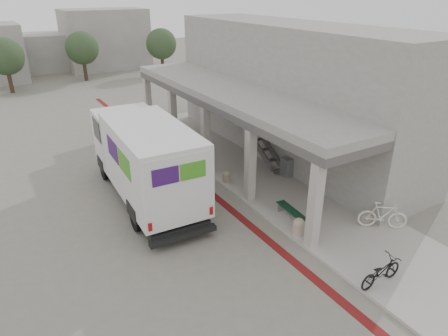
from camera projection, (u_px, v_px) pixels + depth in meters
ground at (213, 219)px, 16.33m from camera, size 120.00×120.00×0.00m
bike_lane_stripe at (211, 193)px, 18.36m from camera, size 0.35×40.00×0.01m
sidewalk at (290, 194)px, 18.17m from camera, size 4.40×28.00×0.12m
transit_building at (282, 93)px, 21.64m from camera, size 7.60×17.00×7.00m
distant_backdrop at (23, 50)px, 41.99m from camera, size 28.00×10.00×6.50m
tree_left at (5, 57)px, 34.61m from camera, size 3.20×3.20×4.80m
tree_mid at (82, 48)px, 39.44m from camera, size 3.20×3.20×4.80m
tree_right at (161, 44)px, 42.39m from camera, size 3.20×3.20×4.80m
fedex_truck at (144, 158)px, 17.16m from camera, size 3.02×8.68×3.66m
bench at (292, 213)px, 15.98m from camera, size 0.53×1.76×0.41m
bollard_near at (299, 226)px, 14.98m from camera, size 0.45×0.45×0.68m
bollard_far at (227, 177)px, 19.06m from camera, size 0.36×0.36×0.55m
utility_cabinet at (287, 167)px, 19.62m from camera, size 0.43×0.57×0.93m
bicycle_black at (381, 272)px, 12.41m from camera, size 1.73×0.63×0.91m
bicycle_cream at (383, 215)px, 15.29m from camera, size 1.76×1.57×1.11m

